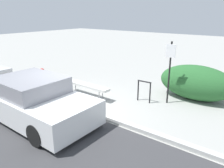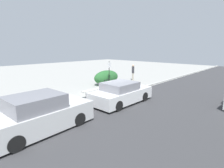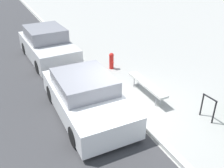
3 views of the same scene
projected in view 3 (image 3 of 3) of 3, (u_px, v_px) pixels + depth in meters
ground_plane at (128, 109)px, 8.63m from camera, size 60.00×60.00×0.00m
curb at (128, 107)px, 8.60m from camera, size 60.00×0.20×0.13m
bench at (147, 84)px, 9.23m from camera, size 2.19×0.38×0.52m
bike_rack at (208, 106)px, 7.89m from camera, size 0.55×0.08×0.83m
fire_hydrant at (111, 60)px, 11.40m from camera, size 0.36×0.22×0.77m
parked_car_near at (86, 97)px, 8.14m from camera, size 4.20×1.94×1.36m
parked_car_far at (47, 46)px, 12.28m from camera, size 4.45×2.10×1.58m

